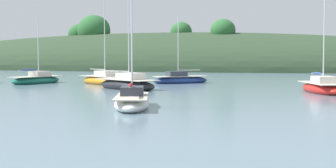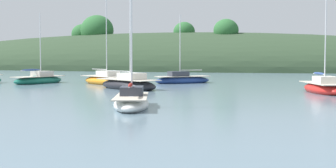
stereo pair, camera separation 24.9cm
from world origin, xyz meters
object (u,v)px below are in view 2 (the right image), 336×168
sailboat_yellow_far (39,80)px  sailboat_white_near (323,88)px  sailboat_teal_outer (105,80)px  sailboat_blue_center (182,80)px  sailboat_red_portside (128,84)px  sailboat_navy_dinghy (132,101)px

sailboat_yellow_far → sailboat_white_near: bearing=-8.5°
sailboat_teal_outer → sailboat_white_near: bearing=-13.7°
sailboat_blue_center → sailboat_red_portside: sailboat_red_portside is taller
sailboat_red_portside → sailboat_navy_dinghy: (5.88, -13.69, -0.06)m
sailboat_white_near → sailboat_navy_dinghy: bearing=-126.2°
sailboat_red_portside → sailboat_yellow_far: sailboat_red_portside is taller
sailboat_red_portside → sailboat_blue_center: bearing=77.5°
sailboat_yellow_far → sailboat_teal_outer: bearing=7.1°
sailboat_white_near → sailboat_red_portside: sailboat_red_portside is taller
sailboat_blue_center → sailboat_yellow_far: (-14.69, -4.95, 0.01)m
sailboat_navy_dinghy → sailboat_red_portside: bearing=113.2°
sailboat_white_near → sailboat_teal_outer: size_ratio=0.82×
sailboat_blue_center → sailboat_navy_dinghy: 23.94m
sailboat_white_near → sailboat_red_portside: size_ratio=0.93×
sailboat_blue_center → sailboat_navy_dinghy: sailboat_navy_dinghy is taller
sailboat_teal_outer → sailboat_red_portside: sailboat_teal_outer is taller
sailboat_blue_center → sailboat_yellow_far: size_ratio=0.98×
sailboat_white_near → sailboat_navy_dinghy: 17.81m
sailboat_teal_outer → sailboat_red_portside: bearing=-49.6°
sailboat_blue_center → sailboat_yellow_far: 15.50m
sailboat_teal_outer → sailboat_yellow_far: 7.49m
sailboat_navy_dinghy → sailboat_yellow_far: sailboat_navy_dinghy is taller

